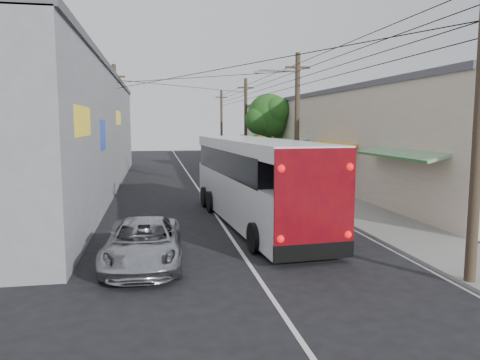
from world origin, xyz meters
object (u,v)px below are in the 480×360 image
at_px(parked_suv, 286,181).
at_px(pedestrian_far, 315,174).
at_px(parked_car_far, 228,161).
at_px(pedestrian_near, 309,184).
at_px(coach_bus, 254,180).
at_px(jeepney, 143,243).
at_px(parked_car_mid, 247,166).

bearing_deg(parked_suv, pedestrian_far, 49.62).
bearing_deg(parked_car_far, pedestrian_near, -81.23).
distance_m(coach_bus, pedestrian_near, 6.49).
height_order(jeepney, pedestrian_near, pedestrian_near).
relative_size(jeepney, pedestrian_far, 3.16).
distance_m(jeepney, parked_suv, 14.01).
bearing_deg(jeepney, coach_bus, 51.23).
bearing_deg(pedestrian_far, parked_car_far, -86.41).
xyz_separation_m(coach_bus, parked_suv, (3.27, 6.69, -0.93)).
height_order(jeepney, parked_suv, parked_suv).
height_order(coach_bus, parked_car_far, coach_bus).
height_order(parked_suv, parked_car_far, parked_suv).
distance_m(coach_bus, parked_car_mid, 18.20).
relative_size(parked_suv, parked_car_far, 1.30).
height_order(coach_bus, jeepney, coach_bus).
relative_size(pedestrian_near, pedestrian_far, 1.09).
relative_size(parked_suv, pedestrian_near, 3.69).
bearing_deg(pedestrian_near, coach_bus, 44.94).
height_order(coach_bus, parked_suv, coach_bus).
distance_m(parked_car_mid, parked_car_far, 5.28).
relative_size(parked_car_mid, pedestrian_far, 2.91).
distance_m(jeepney, parked_car_mid, 24.16).
xyz_separation_m(coach_bus, jeepney, (-4.38, -5.04, -1.15)).
height_order(parked_suv, parked_car_mid, parked_suv).
xyz_separation_m(coach_bus, pedestrian_near, (4.07, 4.98, -0.87)).
bearing_deg(parked_suv, parked_car_far, 91.41).
distance_m(coach_bus, parked_suv, 7.51).
xyz_separation_m(parked_car_mid, pedestrian_near, (0.80, -12.89, 0.19)).
relative_size(coach_bus, parked_car_mid, 2.81).
relative_size(coach_bus, parked_suv, 2.03).
bearing_deg(parked_car_mid, pedestrian_near, -81.54).
height_order(parked_car_far, pedestrian_far, pedestrian_far).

